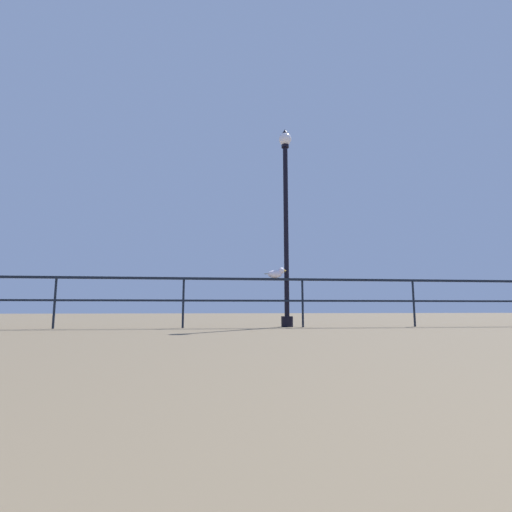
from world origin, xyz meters
TOP-DOWN VIEW (x-y plane):
  - pier_railing at (-0.00, 9.23)m, footprint 19.62×0.05m
  - lamppost_center at (-0.29, 9.43)m, footprint 0.28×0.28m
  - seagull_on_rail at (-0.56, 9.22)m, footprint 0.46×0.20m

SIDE VIEW (x-z plane):
  - pier_railing at x=0.00m, z-range 0.25..1.26m
  - seagull_on_rail at x=-0.56m, z-range 1.00..1.22m
  - lamppost_center at x=-0.29m, z-range 0.22..4.64m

